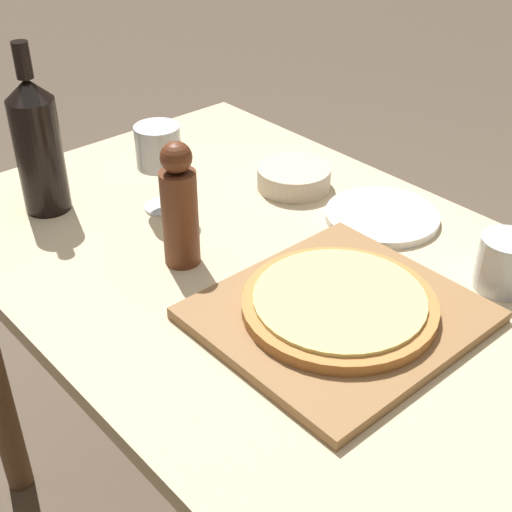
{
  "coord_description": "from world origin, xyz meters",
  "views": [
    {
      "loc": [
        -0.65,
        -0.68,
        1.42
      ],
      "look_at": [
        -0.07,
        -0.02,
        0.83
      ],
      "focal_mm": 50.0,
      "sensor_mm": 36.0,
      "label": 1
    }
  ],
  "objects_px": {
    "wine_bottle": "(38,144)",
    "small_bowl": "(294,177)",
    "pizza": "(339,304)",
    "pepper_mill": "(179,208)",
    "wine_glass": "(158,150)"
  },
  "relations": [
    {
      "from": "pepper_mill",
      "to": "wine_glass",
      "type": "distance_m",
      "value": 0.18
    },
    {
      "from": "small_bowl",
      "to": "pepper_mill",
      "type": "bearing_deg",
      "value": -168.18
    },
    {
      "from": "wine_bottle",
      "to": "pepper_mill",
      "type": "relative_size",
      "value": 1.45
    },
    {
      "from": "pepper_mill",
      "to": "wine_glass",
      "type": "height_order",
      "value": "pepper_mill"
    },
    {
      "from": "pizza",
      "to": "wine_bottle",
      "type": "height_order",
      "value": "wine_bottle"
    },
    {
      "from": "pepper_mill",
      "to": "pizza",
      "type": "bearing_deg",
      "value": -74.28
    },
    {
      "from": "pizza",
      "to": "wine_glass",
      "type": "height_order",
      "value": "wine_glass"
    },
    {
      "from": "pizza",
      "to": "pepper_mill",
      "type": "relative_size",
      "value": 1.34
    },
    {
      "from": "wine_glass",
      "to": "wine_bottle",
      "type": "bearing_deg",
      "value": 138.53
    },
    {
      "from": "pepper_mill",
      "to": "small_bowl",
      "type": "xyz_separation_m",
      "value": [
        0.31,
        0.07,
        -0.08
      ]
    },
    {
      "from": "wine_bottle",
      "to": "wine_glass",
      "type": "bearing_deg",
      "value": -41.47
    },
    {
      "from": "wine_bottle",
      "to": "small_bowl",
      "type": "bearing_deg",
      "value": -31.24
    },
    {
      "from": "pizza",
      "to": "wine_glass",
      "type": "relative_size",
      "value": 1.75
    },
    {
      "from": "wine_bottle",
      "to": "pepper_mill",
      "type": "bearing_deg",
      "value": -75.3
    },
    {
      "from": "wine_bottle",
      "to": "small_bowl",
      "type": "xyz_separation_m",
      "value": [
        0.39,
        -0.24,
        -0.11
      ]
    }
  ]
}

